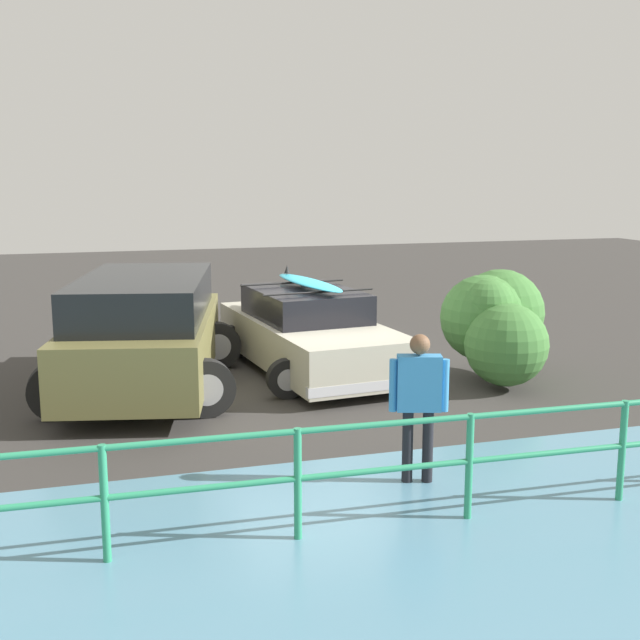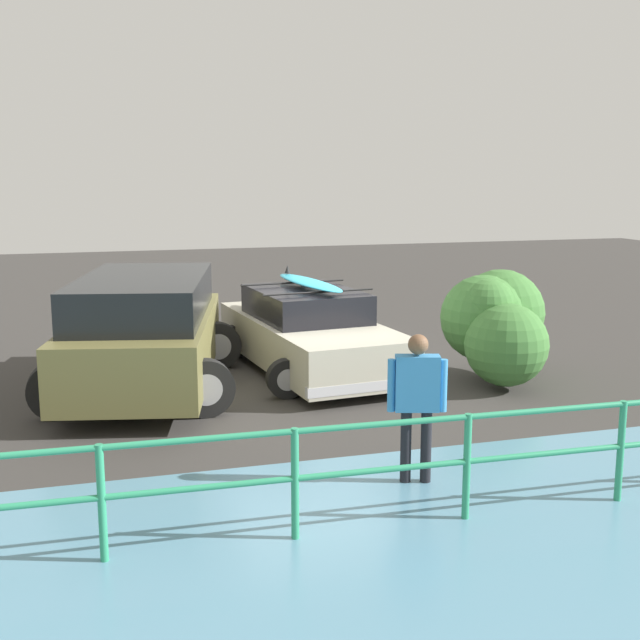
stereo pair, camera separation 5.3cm
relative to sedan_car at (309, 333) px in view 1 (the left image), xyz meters
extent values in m
cube|color=#383533|center=(0.05, 0.49, -0.64)|extent=(44.00, 44.00, 0.02)
cube|color=#B7B29E|center=(0.00, 0.04, -0.12)|extent=(2.20, 4.56, 0.69)
cube|color=black|center=(0.02, -0.13, 0.46)|extent=(1.75, 2.26, 0.47)
cube|color=silver|center=(-0.23, 2.18, -0.35)|extent=(1.79, 0.28, 0.14)
cube|color=silver|center=(0.22, -2.10, -0.35)|extent=(1.79, 0.28, 0.14)
cylinder|color=black|center=(-1.03, 1.30, -0.34)|extent=(0.57, 0.18, 0.57)
cylinder|color=#99999E|center=(-1.03, 1.30, -0.34)|extent=(0.32, 0.19, 0.32)
cylinder|color=black|center=(0.75, 1.49, -0.34)|extent=(0.57, 0.18, 0.57)
cylinder|color=#99999E|center=(0.75, 1.49, -0.34)|extent=(0.32, 0.19, 0.32)
cylinder|color=black|center=(-0.75, -1.41, -0.34)|extent=(0.57, 0.18, 0.57)
cylinder|color=#99999E|center=(-0.75, -1.41, -0.34)|extent=(0.32, 0.19, 0.32)
cylinder|color=black|center=(1.03, -1.22, -0.34)|extent=(0.57, 0.18, 0.57)
cylinder|color=#99999E|center=(1.03, -1.22, -0.34)|extent=(0.32, 0.19, 0.32)
cylinder|color=black|center=(-0.04, 0.44, 0.73)|extent=(1.84, 0.22, 0.03)
cylinder|color=black|center=(0.08, -0.71, 0.73)|extent=(1.84, 0.22, 0.03)
ellipsoid|color=#33B7D6|center=(-0.07, -0.24, 0.79)|extent=(0.76, 2.43, 0.09)
cone|color=black|center=(0.05, -1.19, 0.90)|extent=(0.10, 0.10, 0.14)
cube|color=brown|center=(2.64, 0.55, 0.06)|extent=(2.79, 4.70, 0.88)
cube|color=black|center=(2.64, 0.55, 0.80)|extent=(2.43, 3.72, 0.59)
cylinder|color=black|center=(2.14, -1.70, 0.16)|extent=(0.72, 0.33, 0.70)
cylinder|color=black|center=(1.98, 2.04, -0.24)|extent=(0.77, 0.22, 0.77)
cylinder|color=#99999E|center=(1.98, 2.04, -0.24)|extent=(0.43, 0.23, 0.43)
cylinder|color=black|center=(3.86, 1.63, -0.24)|extent=(0.77, 0.22, 0.77)
cylinder|color=#99999E|center=(3.86, 1.63, -0.24)|extent=(0.43, 0.23, 0.43)
cylinder|color=black|center=(1.41, -0.53, -0.24)|extent=(0.77, 0.22, 0.77)
cylinder|color=#99999E|center=(1.41, -0.53, -0.24)|extent=(0.43, 0.23, 0.43)
cylinder|color=black|center=(3.29, -0.95, -0.24)|extent=(0.77, 0.22, 0.77)
cylinder|color=#99999E|center=(3.29, -0.95, -0.24)|extent=(0.43, 0.23, 0.43)
cylinder|color=black|center=(0.11, 4.97, -0.24)|extent=(0.11, 0.11, 0.77)
cylinder|color=black|center=(0.31, 4.91, -0.24)|extent=(0.11, 0.11, 0.77)
cube|color=#3D8ED1|center=(0.21, 4.94, 0.44)|extent=(0.48, 0.30, 0.58)
sphere|color=brown|center=(0.21, 4.94, 0.85)|extent=(0.21, 0.21, 0.21)
cylinder|color=#3D8ED1|center=(-0.04, 5.02, 0.42)|extent=(0.08, 0.08, 0.55)
cylinder|color=#3D8ED1|center=(0.47, 4.86, 0.42)|extent=(0.08, 0.08, 0.55)
cylinder|color=#2D9366|center=(-1.51, 5.95, -0.12)|extent=(0.07, 0.07, 1.02)
cylinder|color=#2D9366|center=(0.12, 5.91, -0.12)|extent=(0.07, 0.07, 1.02)
cylinder|color=#2D9366|center=(1.75, 5.87, -0.12)|extent=(0.07, 0.07, 1.02)
cylinder|color=#2D9366|center=(3.38, 5.83, -0.12)|extent=(0.07, 0.07, 1.02)
cylinder|color=#2D9366|center=(0.12, 5.91, 0.36)|extent=(9.80, 0.30, 0.06)
cylinder|color=#2D9366|center=(0.12, 5.91, -0.07)|extent=(9.80, 0.30, 0.06)
cylinder|color=#4C3828|center=(-2.70, 1.46, -0.45)|extent=(0.26, 0.26, 0.35)
sphere|color=#427A38|center=(-2.71, 1.40, 0.09)|extent=(1.11, 1.11, 1.11)
sphere|color=#427A38|center=(-2.81, 1.16, 0.39)|extent=(1.37, 1.37, 1.37)
sphere|color=#427A38|center=(-2.77, 1.49, 0.18)|extent=(0.96, 0.96, 0.96)
sphere|color=#427A38|center=(-2.43, 1.33, 0.36)|extent=(1.33, 1.33, 1.33)
sphere|color=#427A38|center=(-2.48, 1.98, 0.06)|extent=(1.24, 1.24, 1.24)
sphere|color=#427A38|center=(-2.39, 1.54, 0.56)|extent=(0.87, 0.87, 0.87)
sphere|color=#427A38|center=(-2.92, 1.28, 0.47)|extent=(0.95, 0.95, 0.95)
camera|label=1|loc=(3.45, 12.27, 2.57)|focal=45.00mm
camera|label=2|loc=(3.40, 12.29, 2.57)|focal=45.00mm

